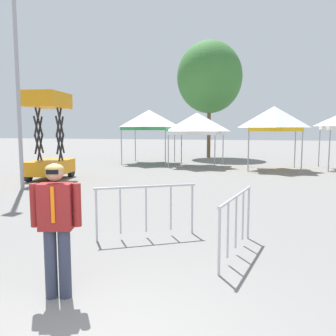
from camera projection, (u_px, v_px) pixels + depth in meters
name	position (u px, v px, depth m)	size (l,w,h in m)	color
canopy_tent_behind_right	(149.00, 120.00, 22.53)	(3.03, 3.03, 3.44)	#9E9EA3
canopy_tent_behind_center	(197.00, 124.00, 20.69)	(3.01, 3.01, 3.18)	#9E9EA3
canopy_tent_far_left	(274.00, 119.00, 18.93)	(2.83, 2.83, 3.44)	#9E9EA3
scissor_lift	(50.00, 153.00, 15.40)	(1.71, 2.47, 3.79)	black
person_foreground	(56.00, 221.00, 4.52)	(0.63, 0.35, 1.78)	#33384C
light_pole_near_lift	(17.00, 59.00, 12.53)	(0.36, 0.36, 8.26)	#9E9EA3
tree_behind_tents_center	(209.00, 77.00, 26.82)	(4.97, 4.97, 8.91)	brown
crowd_barrier_by_lift	(146.00, 201.00, 7.12)	(1.84, 1.09, 1.08)	#B7BABF
crowd_barrier_near_person	(236.00, 213.00, 6.13)	(0.44, 2.07, 1.08)	#B7BABF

